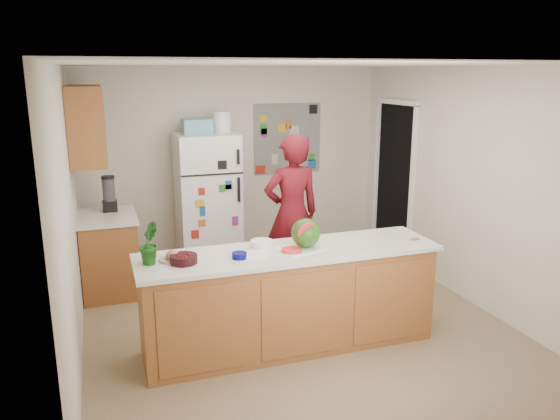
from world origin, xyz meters
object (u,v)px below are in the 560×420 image
object	(u,v)px
refrigerator	(208,201)
watermelon	(306,233)
person	(292,214)
cherry_bowl	(184,259)

from	to	relation	value
refrigerator	watermelon	size ratio (longest dim) A/B	6.58
person	watermelon	bearing A→B (deg)	72.95
refrigerator	cherry_bowl	world-z (taller)	refrigerator
cherry_bowl	person	bearing A→B (deg)	42.77
watermelon	cherry_bowl	xyz separation A→B (m)	(-1.08, -0.04, -0.11)
refrigerator	watermelon	bearing A→B (deg)	-80.49
person	cherry_bowl	size ratio (longest dim) A/B	8.07
person	refrigerator	bearing A→B (deg)	-59.06
watermelon	cherry_bowl	distance (m)	1.09
watermelon	cherry_bowl	bearing A→B (deg)	-177.86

